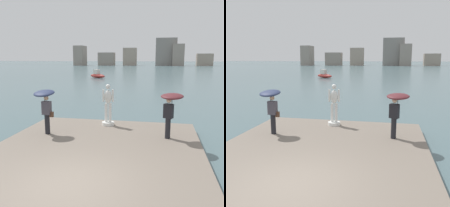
# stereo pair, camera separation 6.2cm
# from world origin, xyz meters

# --- Properties ---
(ground_plane) EXTENTS (400.00, 400.00, 0.00)m
(ground_plane) POSITION_xyz_m (0.00, 40.00, 0.00)
(ground_plane) COLOR #4C666B
(pier) EXTENTS (7.97, 10.15, 0.40)m
(pier) POSITION_xyz_m (0.00, 2.07, 0.20)
(pier) COLOR slate
(pier) RESTS_ON ground
(statue_white_figure) EXTENTS (0.62, 0.62, 2.07)m
(statue_white_figure) POSITION_xyz_m (-0.24, 6.15, 1.28)
(statue_white_figure) COLOR white
(statue_white_figure) RESTS_ON pier
(onlooker_left) EXTENTS (1.02, 1.04, 2.00)m
(onlooker_left) POSITION_xyz_m (-2.66, 4.19, 1.87)
(onlooker_left) COLOR black
(onlooker_left) RESTS_ON pier
(onlooker_right) EXTENTS (1.21, 1.22, 1.94)m
(onlooker_right) POSITION_xyz_m (2.76, 4.54, 1.87)
(onlooker_right) COLOR black
(onlooker_right) RESTS_ON pier
(boat_mid) EXTENTS (3.77, 3.08, 1.56)m
(boat_mid) POSITION_xyz_m (-9.51, 39.88, 0.52)
(boat_mid) COLOR #9E2D28
(boat_mid) RESTS_ON ground
(distant_skyline) EXTENTS (78.74, 12.82, 12.33)m
(distant_skyline) POSITION_xyz_m (2.06, 114.79, 4.78)
(distant_skyline) COLOR gray
(distant_skyline) RESTS_ON ground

